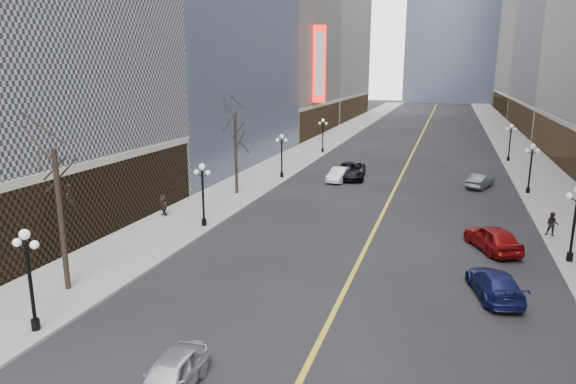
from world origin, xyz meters
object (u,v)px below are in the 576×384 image
Objects in this scene: streetlamp_west_2 at (282,151)px; car_sb_near at (495,284)px; streetlamp_east_1 at (575,216)px; car_nb_near at (170,375)px; car_nb_far at (351,171)px; streetlamp_west_3 at (323,132)px; car_nb_mid at (339,175)px; streetlamp_east_2 at (531,163)px; streetlamp_west_1 at (203,188)px; car_sb_mid at (493,238)px; streetlamp_east_3 at (510,139)px; car_sb_far at (480,181)px; streetlamp_west_0 at (29,270)px.

car_sb_near is at bearing -51.75° from streetlamp_west_2.
car_nb_near is (-15.91, -18.00, -2.22)m from streetlamp_east_1.
streetlamp_east_1 is at bearing -139.66° from car_sb_near.
car_nb_near is 38.27m from car_nb_far.
streetlamp_west_3 is 18.67m from car_nb_mid.
streetlamp_east_2 is 16.97m from car_nb_far.
streetlamp_west_1 is 19.56m from car_sb_mid.
car_nb_far is at bearing -66.30° from streetlamp_west_3.
car_nb_mid is 27.87m from car_sb_near.
streetlamp_east_1 is 1.13× the size of car_nb_near.
streetlamp_west_3 is 17.32m from car_nb_far.
streetlamp_east_1 and streetlamp_east_2 have the same top height.
car_sb_mid is (-4.18, -34.95, -2.09)m from streetlamp_east_3.
car_sb_near is (-4.55, -6.16, -2.22)m from streetlamp_east_1.
car_sb_far is (-4.04, 19.60, -2.22)m from streetlamp_east_1.
streetlamp_east_2 reaches higher than car_sb_mid.
streetlamp_west_0 is at bearing 81.98° from car_sb_far.
streetlamp_west_3 is (0.00, 18.00, 0.00)m from streetlamp_west_2.
streetlamp_east_3 is 0.95× the size of car_sb_mid.
streetlamp_west_2 and streetlamp_west_3 have the same top height.
streetlamp_west_3 reaches higher than car_nb_far.
streetlamp_west_3 reaches higher than car_sb_mid.
car_sb_near is (-4.55, -42.16, -2.22)m from streetlamp_east_3.
streetlamp_east_2 is 29.68m from streetlamp_west_3.
streetlamp_west_0 reaches higher than car_sb_near.
streetlamp_west_0 is 36.97m from car_nb_far.
streetlamp_west_0 is 8.25m from car_nb_near.
streetlamp_west_0 is 1.13× the size of car_nb_near.
streetlamp_east_2 is at bearing -90.00° from streetlamp_east_3.
car_sb_near is (19.05, -24.16, -2.22)m from streetlamp_west_2.
streetlamp_east_1 is 43.05m from streetlamp_west_3.
car_sb_near is at bearing -17.92° from streetlamp_west_1.
streetlamp_east_3 is 0.76× the size of car_nb_far.
streetlamp_east_1 is at bearing -41.15° from car_nb_mid.
car_nb_near is 0.85× the size of car_sb_near.
car_sb_near is at bearing -96.16° from streetlamp_east_3.
streetlamp_east_3 and streetlamp_west_1 have the same top height.
car_nb_mid is at bearing 72.08° from streetlamp_west_1.
streetlamp_west_0 is at bearing 16.95° from car_sb_mid.
streetlamp_east_1 is at bearing 34.14° from streetlamp_west_0.
streetlamp_west_2 is at bearing 90.00° from streetlamp_west_1.
car_sb_far is (-4.04, 1.60, -2.22)m from streetlamp_east_2.
car_nb_near is at bearing -66.87° from streetlamp_west_1.
streetlamp_west_2 is 19.75m from car_sb_far.
car_sb_far is at bearing 70.01° from car_nb_near.
car_nb_near is 39.42m from car_sb_far.
car_nb_far is at bearing 79.21° from streetlamp_west_0.
streetlamp_east_2 is 1.00× the size of streetlamp_east_3.
streetlamp_east_1 is 24.13m from car_nb_near.
car_nb_far is at bearing 172.29° from streetlamp_east_2.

